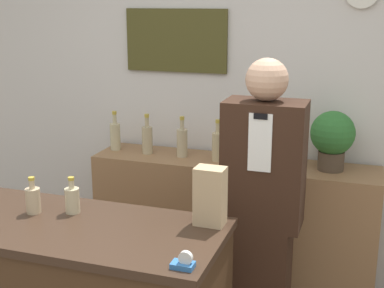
{
  "coord_description": "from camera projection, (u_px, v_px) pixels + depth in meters",
  "views": [
    {
      "loc": [
        0.93,
        -1.58,
        1.97
      ],
      "look_at": [
        0.04,
        1.08,
        1.22
      ],
      "focal_mm": 50.0,
      "sensor_mm": 36.0,
      "label": 1
    }
  ],
  "objects": [
    {
      "name": "shopkeeper",
      "position": [
        262.0,
        214.0,
        2.92
      ],
      "size": [
        0.43,
        0.27,
        1.69
      ],
      "color": "#331E14",
      "rests_on": "ground_plane"
    },
    {
      "name": "counter_bottle_3",
      "position": [
        72.0,
        199.0,
        2.6
      ],
      "size": [
        0.07,
        0.07,
        0.18
      ],
      "color": "#BDAE89",
      "rests_on": "display_counter"
    },
    {
      "name": "shelf_bottle_1",
      "position": [
        147.0,
        139.0,
        3.72
      ],
      "size": [
        0.07,
        0.07,
        0.28
      ],
      "color": "tan",
      "rests_on": "back_shelf"
    },
    {
      "name": "shelf_bottle_0",
      "position": [
        115.0,
        135.0,
        3.81
      ],
      "size": [
        0.07,
        0.07,
        0.28
      ],
      "color": "tan",
      "rests_on": "back_shelf"
    },
    {
      "name": "back_wall",
      "position": [
        228.0,
        92.0,
        3.72
      ],
      "size": [
        5.2,
        0.09,
        2.7
      ],
      "color": "silver",
      "rests_on": "ground_plane"
    },
    {
      "name": "shelf_bottle_4",
      "position": [
        256.0,
        148.0,
        3.48
      ],
      "size": [
        0.07,
        0.07,
        0.28
      ],
      "color": "tan",
      "rests_on": "back_shelf"
    },
    {
      "name": "shelf_bottle_3",
      "position": [
        218.0,
        145.0,
        3.55
      ],
      "size": [
        0.07,
        0.07,
        0.28
      ],
      "color": "tan",
      "rests_on": "back_shelf"
    },
    {
      "name": "tape_dispenser",
      "position": [
        184.0,
        263.0,
        2.07
      ],
      "size": [
        0.09,
        0.06,
        0.07
      ],
      "color": "#2D66A8",
      "rests_on": "display_counter"
    },
    {
      "name": "back_shelf",
      "position": [
        232.0,
        226.0,
        3.68
      ],
      "size": [
        1.91,
        0.41,
        0.94
      ],
      "color": "#8E6642",
      "rests_on": "ground_plane"
    },
    {
      "name": "paper_bag",
      "position": [
        210.0,
        196.0,
        2.45
      ],
      "size": [
        0.14,
        0.1,
        0.27
      ],
      "color": "tan",
      "rests_on": "display_counter"
    },
    {
      "name": "shelf_bottle_5",
      "position": [
        296.0,
        151.0,
        3.42
      ],
      "size": [
        0.07,
        0.07,
        0.28
      ],
      "color": "tan",
      "rests_on": "back_shelf"
    },
    {
      "name": "potted_plant",
      "position": [
        332.0,
        137.0,
        3.33
      ],
      "size": [
        0.28,
        0.28,
        0.38
      ],
      "color": "#4C3D2D",
      "rests_on": "back_shelf"
    },
    {
      "name": "counter_bottle_2",
      "position": [
        33.0,
        199.0,
        2.6
      ],
      "size": [
        0.07,
        0.07,
        0.18
      ],
      "color": "tan",
      "rests_on": "display_counter"
    },
    {
      "name": "shelf_bottle_2",
      "position": [
        182.0,
        142.0,
        3.64
      ],
      "size": [
        0.07,
        0.07,
        0.28
      ],
      "color": "tan",
      "rests_on": "back_shelf"
    }
  ]
}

